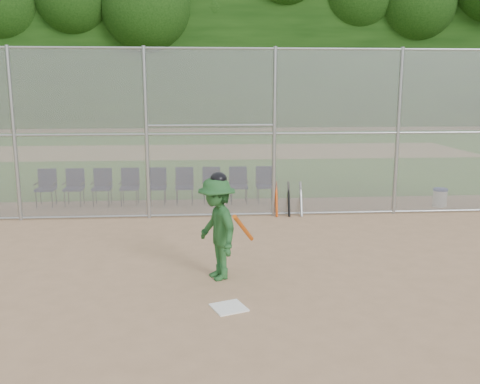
{
  "coord_description": "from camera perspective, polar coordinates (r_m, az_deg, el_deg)",
  "views": [
    {
      "loc": [
        -0.74,
        -7.57,
        3.12
      ],
      "look_at": [
        0.0,
        2.5,
        1.1
      ],
      "focal_mm": 40.0,
      "sensor_mm": 36.0,
      "label": 1
    }
  ],
  "objects": [
    {
      "name": "ground",
      "position": [
        8.22,
        1.3,
        -10.99
      ],
      "size": [
        100.0,
        100.0,
        0.0
      ],
      "primitive_type": "plane",
      "color": "tan",
      "rests_on": "ground"
    },
    {
      "name": "grass_strip",
      "position": [
        25.77,
        -2.54,
        4.36
      ],
      "size": [
        100.0,
        100.0,
        0.0
      ],
      "primitive_type": "plane",
      "color": "#36671E",
      "rests_on": "ground"
    },
    {
      "name": "dirt_patch_far",
      "position": [
        25.77,
        -2.54,
        4.37
      ],
      "size": [
        24.0,
        24.0,
        0.0
      ],
      "primitive_type": "plane",
      "color": "tan",
      "rests_on": "ground"
    },
    {
      "name": "backstop_fence",
      "position": [
        12.64,
        -0.84,
        6.54
      ],
      "size": [
        16.09,
        0.09,
        4.0
      ],
      "color": "gray",
      "rests_on": "ground"
    },
    {
      "name": "treeline",
      "position": [
        27.68,
        -2.77,
        16.23
      ],
      "size": [
        81.0,
        60.0,
        11.0
      ],
      "color": "black",
      "rests_on": "ground"
    },
    {
      "name": "home_plate",
      "position": [
        7.79,
        -1.2,
        -12.22
      ],
      "size": [
        0.58,
        0.58,
        0.02
      ],
      "primitive_type": "cube",
      "rotation": [
        0.0,
        0.0,
        0.36
      ],
      "color": "white",
      "rests_on": "ground"
    },
    {
      "name": "batter_at_plate",
      "position": [
        8.67,
        -2.47,
        -3.83
      ],
      "size": [
        1.09,
        1.35,
        1.77
      ],
      "color": "#215325",
      "rests_on": "ground"
    },
    {
      "name": "water_cooler",
      "position": [
        14.95,
        20.54,
        -0.53
      ],
      "size": [
        0.38,
        0.38,
        0.47
      ],
      "color": "white",
      "rests_on": "ground"
    },
    {
      "name": "spare_bats",
      "position": [
        12.99,
        5.23,
        -0.76
      ],
      "size": [
        0.66,
        0.33,
        0.84
      ],
      "color": "#D84C14",
      "rests_on": "ground"
    },
    {
      "name": "chair_0",
      "position": [
        14.86,
        -20.03,
        0.39
      ],
      "size": [
        0.54,
        0.52,
        0.96
      ],
      "primitive_type": null,
      "color": "#10143A",
      "rests_on": "ground"
    },
    {
      "name": "chair_1",
      "position": [
        14.68,
        -17.31,
        0.43
      ],
      "size": [
        0.54,
        0.52,
        0.96
      ],
      "primitive_type": null,
      "color": "#10143A",
      "rests_on": "ground"
    },
    {
      "name": "chair_2",
      "position": [
        14.53,
        -14.53,
        0.48
      ],
      "size": [
        0.54,
        0.52,
        0.96
      ],
      "primitive_type": null,
      "color": "#10143A",
      "rests_on": "ground"
    },
    {
      "name": "chair_3",
      "position": [
        14.42,
        -11.7,
        0.52
      ],
      "size": [
        0.54,
        0.52,
        0.96
      ],
      "primitive_type": null,
      "color": "#10143A",
      "rests_on": "ground"
    },
    {
      "name": "chair_4",
      "position": [
        14.34,
        -8.83,
        0.57
      ],
      "size": [
        0.54,
        0.52,
        0.96
      ],
      "primitive_type": null,
      "color": "#10143A",
      "rests_on": "ground"
    },
    {
      "name": "chair_5",
      "position": [
        14.3,
        -5.94,
        0.61
      ],
      "size": [
        0.54,
        0.52,
        0.96
      ],
      "primitive_type": null,
      "color": "#10143A",
      "rests_on": "ground"
    },
    {
      "name": "chair_6",
      "position": [
        14.3,
        -3.05,
        0.65
      ],
      "size": [
        0.54,
        0.52,
        0.96
      ],
      "primitive_type": null,
      "color": "#10143A",
      "rests_on": "ground"
    },
    {
      "name": "chair_7",
      "position": [
        14.33,
        -0.15,
        0.7
      ],
      "size": [
        0.54,
        0.52,
        0.96
      ],
      "primitive_type": null,
      "color": "#10143A",
      "rests_on": "ground"
    },
    {
      "name": "chair_8",
      "position": [
        14.4,
        2.72,
        0.73
      ],
      "size": [
        0.54,
        0.52,
        0.96
      ],
      "primitive_type": null,
      "color": "#10143A",
      "rests_on": "ground"
    }
  ]
}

